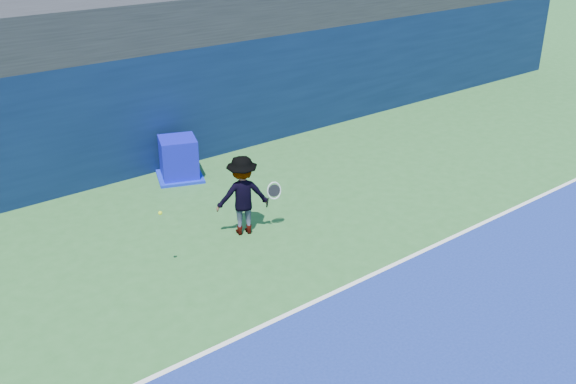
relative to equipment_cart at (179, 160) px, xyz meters
name	(u,v)px	position (x,y,z in m)	size (l,w,h in m)	color
baseline	(322,298)	(-0.74, -6.29, -0.47)	(24.00, 0.10, 0.01)	white
stadium_band	(99,24)	(-0.74, 2.21, 3.12)	(36.00, 3.00, 1.20)	black
back_wall_assembly	(126,115)	(-0.74, 1.21, 1.02)	(36.00, 1.03, 3.00)	#0A1839
equipment_cart	(179,160)	(0.00, 0.00, 0.00)	(1.42, 1.42, 1.05)	#0D0DBB
tennis_player	(243,195)	(-0.40, -3.39, 0.37)	(1.38, 1.01, 1.71)	silver
tennis_ball	(160,213)	(-2.46, -3.77, 0.75)	(0.07, 0.07, 0.07)	#C3E319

